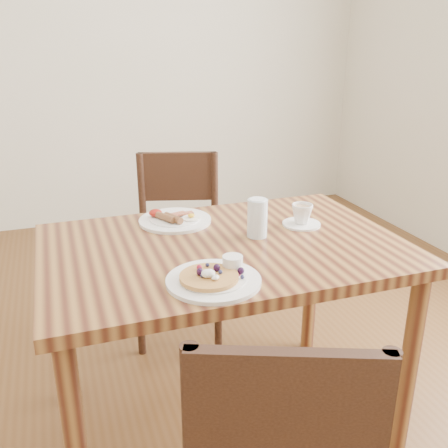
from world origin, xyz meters
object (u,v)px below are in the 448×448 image
object	(u,v)px
pancake_plate	(215,277)
water_glass	(257,218)
chair_far	(179,237)
dining_table	(224,270)
breakfast_plate	(174,219)
teacup_saucer	(302,216)

from	to	relation	value
pancake_plate	water_glass	size ratio (longest dim) A/B	2.02
chair_far	pancake_plate	world-z (taller)	chair_far
dining_table	breakfast_plate	distance (m)	0.30
breakfast_plate	water_glass	size ratio (longest dim) A/B	2.02
pancake_plate	water_glass	bearing A→B (deg)	48.77
chair_far	water_glass	size ratio (longest dim) A/B	6.60
teacup_saucer	dining_table	bearing A→B (deg)	-167.39
pancake_plate	water_glass	xyz separation A→B (m)	(0.25, 0.28, 0.05)
dining_table	pancake_plate	xyz separation A→B (m)	(-0.12, -0.26, 0.11)
dining_table	pancake_plate	distance (m)	0.31
breakfast_plate	chair_far	bearing A→B (deg)	74.58
dining_table	teacup_saucer	size ratio (longest dim) A/B	8.57
breakfast_plate	teacup_saucer	distance (m)	0.47
chair_far	teacup_saucer	xyz separation A→B (m)	(0.31, -0.66, 0.29)
dining_table	water_glass	size ratio (longest dim) A/B	9.00
dining_table	water_glass	bearing A→B (deg)	11.07
teacup_saucer	water_glass	size ratio (longest dim) A/B	1.05
teacup_saucer	breakfast_plate	bearing A→B (deg)	156.95
dining_table	water_glass	world-z (taller)	water_glass
teacup_saucer	pancake_plate	bearing A→B (deg)	-143.42
chair_far	breakfast_plate	xyz separation A→B (m)	(-0.13, -0.47, 0.27)
dining_table	teacup_saucer	world-z (taller)	teacup_saucer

